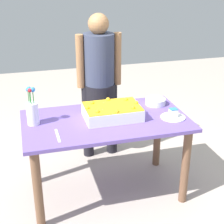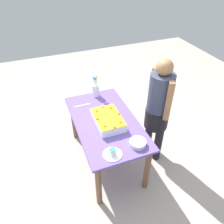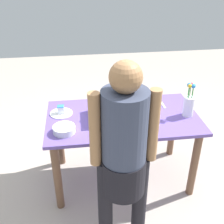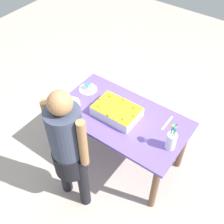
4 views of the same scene
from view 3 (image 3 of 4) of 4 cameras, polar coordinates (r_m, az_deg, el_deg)
ground_plane at (r=2.97m, az=1.93°, el=-12.93°), size 8.00×8.00×0.00m
dining_table at (r=2.60m, az=2.15°, el=-3.19°), size 1.37×0.76×0.72m
sheet_cake at (r=2.49m, az=0.90°, el=0.01°), size 0.46×0.32×0.13m
serving_plate_with_slice at (r=2.60m, az=-10.30°, el=0.07°), size 0.21×0.21×0.08m
cake_knife at (r=2.79m, az=10.10°, el=1.80°), size 0.02×0.22×0.00m
flower_vase at (r=2.58m, az=15.34°, el=1.60°), size 0.10×0.10×0.32m
fruit_bowl at (r=2.33m, az=-9.71°, el=-3.49°), size 0.18×0.18×0.06m
person_standing at (r=1.89m, az=2.41°, el=-8.07°), size 0.45×0.31×1.49m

